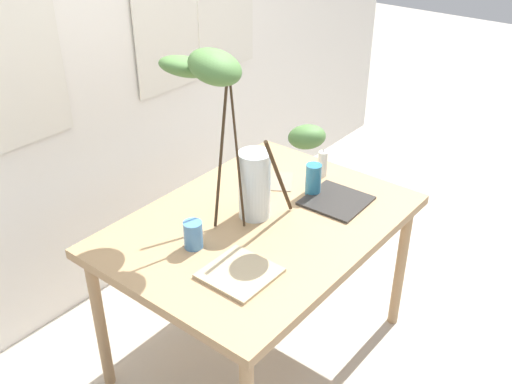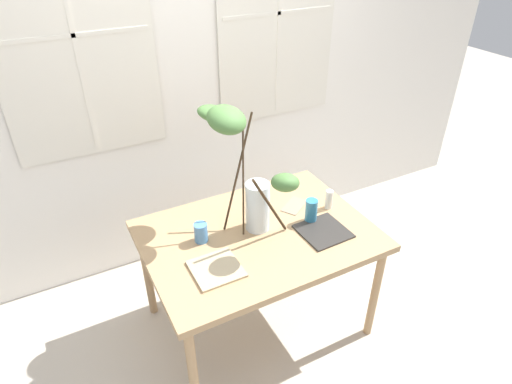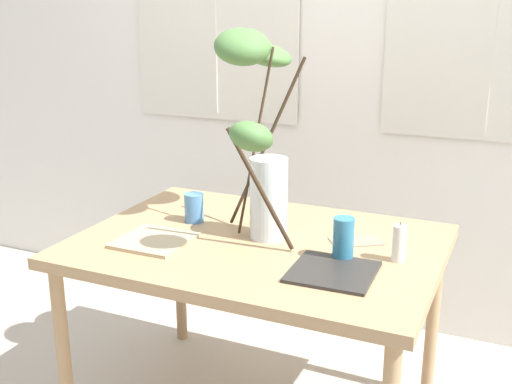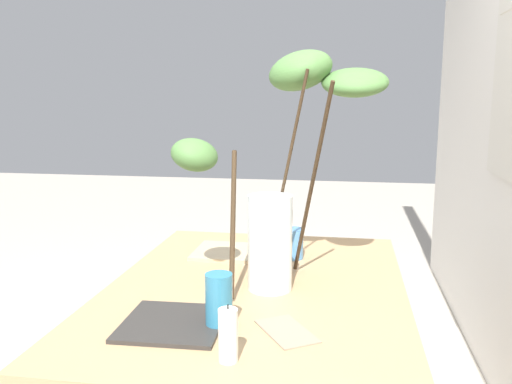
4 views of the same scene
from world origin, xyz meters
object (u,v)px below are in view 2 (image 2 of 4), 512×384
Objects in this scene: vase_with_branches at (244,164)px; drinking_glass_blue_left at (201,233)px; dining_table at (258,242)px; plate_square_right at (323,231)px; drinking_glass_blue_right at (311,211)px; plate_square_left at (216,269)px; pillar_candle at (329,199)px.

drinking_glass_blue_left is at bearing -179.29° from vase_with_branches.
dining_table is 1.66× the size of vase_with_branches.
drinking_glass_blue_left is 0.70m from plate_square_right.
vase_with_branches is 2.95× the size of plate_square_right.
drinking_glass_blue_left is (-0.31, 0.09, 0.12)m from dining_table.
drinking_glass_blue_left is (-0.28, -0.00, -0.36)m from vase_with_branches.
vase_with_branches reaches higher than dining_table.
drinking_glass_blue_right is at bearing -11.50° from drinking_glass_blue_left.
dining_table is 4.92× the size of plate_square_right.
plate_square_left is 1.81× the size of pillar_candle.
plate_square_left is 0.67m from plate_square_right.
dining_table is 8.83× the size of drinking_glass_blue_right.
plate_square_right is (0.37, -0.26, -0.41)m from vase_with_branches.
dining_table is 0.38m from plate_square_right.
plate_square_left is 0.86m from pillar_candle.
pillar_candle is at bearing 19.80° from drinking_glass_blue_right.
plate_square_right is at bearing -87.72° from drinking_glass_blue_right.
dining_table is 11.33× the size of drinking_glass_blue_left.
plate_square_right is at bearing -132.06° from pillar_candle.
plate_square_right is at bearing -21.45° from drinking_glass_blue_left.
dining_table is 0.49m from vase_with_branches.
plate_square_right is (0.65, -0.26, -0.05)m from drinking_glass_blue_left.
drinking_glass_blue_left is 0.43× the size of plate_square_right.
vase_with_branches is 6.81× the size of drinking_glass_blue_left.
vase_with_branches is 5.30× the size of drinking_glass_blue_right.
plate_square_left is at bearing -153.24° from dining_table.
vase_with_branches is at bearing 159.94° from drinking_glass_blue_right.
plate_square_right is 0.26m from pillar_candle.
plate_square_right is at bearing -26.59° from dining_table.
plate_square_right is at bearing -34.71° from vase_with_branches.
vase_with_branches is at bearing 0.71° from drinking_glass_blue_left.
dining_table is 0.35m from drinking_glass_blue_left.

